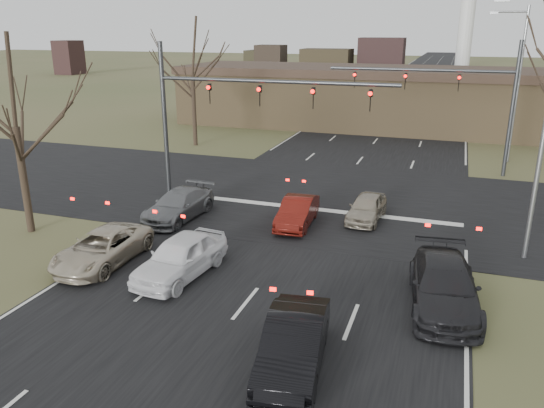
{
  "coord_description": "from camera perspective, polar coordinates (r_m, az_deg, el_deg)",
  "views": [
    {
      "loc": [
        5.89,
        -11.34,
        8.57
      ],
      "look_at": [
        -0.62,
        7.43,
        2.0
      ],
      "focal_mm": 35.0,
      "sensor_mm": 36.0,
      "label": 1
    }
  ],
  "objects": [
    {
      "name": "road_cross",
      "position": [
        28.31,
        6.22,
        0.61
      ],
      "size": [
        200.0,
        14.0,
        0.02
      ],
      "primitive_type": "cube",
      "color": "black",
      "rests_on": "ground"
    },
    {
      "name": "tree_left_near",
      "position": [
        24.63,
        -26.47,
        11.79
      ],
      "size": [
        5.1,
        5.1,
        8.5
      ],
      "color": "black",
      "rests_on": "ground"
    },
    {
      "name": "car_black_hatch",
      "position": [
        14.39,
        2.34,
        -14.81
      ],
      "size": [
        2.1,
        4.51,
        1.43
      ],
      "primitive_type": "imported",
      "rotation": [
        0.0,
        0.0,
        0.14
      ],
      "color": "black",
      "rests_on": "ground"
    },
    {
      "name": "car_charcoal_sedan",
      "position": [
        18.07,
        18.03,
        -8.35
      ],
      "size": [
        2.65,
        5.29,
        1.47
      ],
      "primitive_type": "imported",
      "rotation": [
        0.0,
        0.0,
        0.12
      ],
      "color": "black",
      "rests_on": "ground"
    },
    {
      "name": "car_grey_ahead",
      "position": [
        25.43,
        -10.02,
        -0.1
      ],
      "size": [
        2.15,
        4.68,
        1.33
      ],
      "primitive_type": "imported",
      "rotation": [
        0.0,
        0.0,
        -0.06
      ],
      "color": "slate",
      "rests_on": "ground"
    },
    {
      "name": "mast_arm_far",
      "position": [
        34.52,
        19.91,
        11.34
      ],
      "size": [
        11.12,
        0.24,
        8.0
      ],
      "color": "#383A3D",
      "rests_on": "ground"
    },
    {
      "name": "car_silver_suv",
      "position": [
        21.28,
        -17.79,
        -4.52
      ],
      "size": [
        2.15,
        4.59,
        1.27
      ],
      "primitive_type": "imported",
      "rotation": [
        0.0,
        0.0,
        0.01
      ],
      "color": "#BDB199",
      "rests_on": "ground"
    },
    {
      "name": "mast_arm_near",
      "position": [
        26.98,
        -5.48,
        10.78
      ],
      "size": [
        12.12,
        0.24,
        8.0
      ],
      "color": "#383A3D",
      "rests_on": "ground"
    },
    {
      "name": "tree_left_far",
      "position": [
        40.97,
        -8.7,
        16.4
      ],
      "size": [
        5.7,
        5.7,
        9.5
      ],
      "color": "black",
      "rests_on": "ground"
    },
    {
      "name": "car_red_ahead",
      "position": [
        24.2,
        2.74,
        -0.86
      ],
      "size": [
        1.58,
        3.93,
        1.27
      ],
      "primitive_type": "imported",
      "rotation": [
        0.0,
        0.0,
        0.06
      ],
      "color": "#53110B",
      "rests_on": "ground"
    },
    {
      "name": "building",
      "position": [
        49.84,
        14.79,
        10.92
      ],
      "size": [
        42.4,
        10.4,
        5.3
      ],
      "color": "olive",
      "rests_on": "ground"
    },
    {
      "name": "car_silver_ahead",
      "position": [
        25.23,
        10.14,
        -0.37
      ],
      "size": [
        1.65,
        3.69,
        1.23
      ],
      "primitive_type": "imported",
      "rotation": [
        0.0,
        0.0,
        -0.05
      ],
      "color": "gray",
      "rests_on": "ground"
    },
    {
      "name": "streetlight_right_near",
      "position": [
        21.74,
        26.99,
        8.45
      ],
      "size": [
        2.34,
        0.25,
        10.0
      ],
      "color": "gray",
      "rests_on": "ground"
    },
    {
      "name": "ground",
      "position": [
        15.38,
        -7.17,
        -15.72
      ],
      "size": [
        360.0,
        360.0,
        0.0
      ],
      "primitive_type": "plane",
      "color": "#434E29",
      "rests_on": "ground"
    },
    {
      "name": "road_main",
      "position": [
        72.09,
        14.57,
        10.92
      ],
      "size": [
        14.0,
        300.0,
        0.02
      ],
      "primitive_type": "cube",
      "color": "black",
      "rests_on": "ground"
    },
    {
      "name": "streetlight_right_far",
      "position": [
        38.6,
        24.77,
        12.25
      ],
      "size": [
        2.34,
        0.25,
        10.0
      ],
      "color": "gray",
      "rests_on": "ground"
    },
    {
      "name": "car_white_sedan",
      "position": [
        19.52,
        -9.81,
        -5.59
      ],
      "size": [
        2.23,
        4.57,
        1.5
      ],
      "primitive_type": "imported",
      "rotation": [
        0.0,
        0.0,
        -0.11
      ],
      "color": "white",
      "rests_on": "ground"
    }
  ]
}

